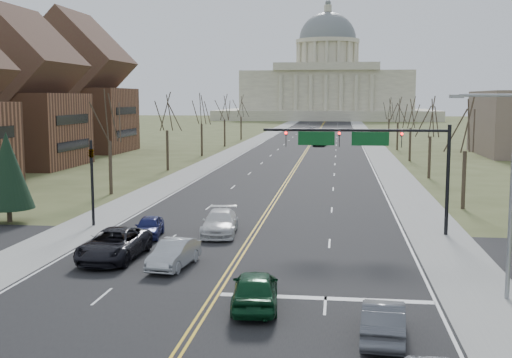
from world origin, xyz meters
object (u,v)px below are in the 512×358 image
(car_nb_outer_lead, at_px, (383,320))
(car_sb_inner_lead, at_px, (174,254))
(signal_mast, at_px, (369,146))
(car_sb_outer_second, at_px, (149,227))
(car_far_nb, at_px, (320,142))
(car_far_sb, at_px, (312,129))
(street_light, at_px, (506,183))
(car_sb_outer_lead, at_px, (114,244))
(signal_left, at_px, (92,173))
(car_sb_inner_second, at_px, (220,223))
(car_nb_inner_lead, at_px, (255,289))

(car_nb_outer_lead, bearing_deg, car_sb_inner_lead, -36.63)
(signal_mast, distance_m, car_sb_outer_second, 15.19)
(car_far_nb, xyz_separation_m, car_far_sb, (-3.38, 48.34, 0.16))
(street_light, relative_size, car_sb_outer_lead, 1.51)
(signal_left, distance_m, car_sb_inner_second, 9.94)
(car_sb_inner_lead, relative_size, car_far_sb, 0.91)
(car_nb_outer_lead, bearing_deg, car_far_sb, -82.15)
(street_light, distance_m, car_sb_outer_lead, 20.49)
(street_light, distance_m, car_nb_outer_lead, 9.07)
(signal_left, distance_m, car_nb_outer_lead, 26.92)
(car_sb_inner_lead, bearing_deg, car_sb_inner_second, 91.13)
(street_light, bearing_deg, car_nb_inner_lead, -166.07)
(car_far_nb, relative_size, car_far_sb, 0.99)
(car_nb_outer_lead, distance_m, car_sb_outer_second, 21.08)
(signal_left, relative_size, car_nb_inner_lead, 1.25)
(signal_mast, height_order, car_nb_outer_lead, signal_mast)
(signal_left, distance_m, car_far_nb, 78.89)
(car_nb_outer_lead, bearing_deg, car_sb_outer_lead, -31.57)
(car_far_nb, bearing_deg, car_far_sb, -79.86)
(car_sb_outer_lead, height_order, car_far_nb, car_sb_outer_lead)
(car_far_sb, bearing_deg, car_sb_outer_second, -93.54)
(car_sb_outer_second, bearing_deg, car_far_nb, 77.21)
(street_light, relative_size, car_nb_inner_lead, 1.89)
(signal_left, height_order, car_sb_inner_lead, signal_left)
(car_nb_outer_lead, bearing_deg, street_light, -130.09)
(signal_mast, xyz_separation_m, car_far_sb, (-8.88, 126.01, -4.93))
(car_sb_inner_second, bearing_deg, car_sb_outer_lead, -127.51)
(car_sb_inner_second, xyz_separation_m, car_far_sb, (0.73, 127.76, 0.04))
(car_sb_inner_lead, relative_size, car_sb_outer_second, 1.11)
(signal_left, distance_m, car_far_sb, 126.44)
(car_sb_inner_second, relative_size, car_far_sb, 1.11)
(car_nb_outer_lead, distance_m, car_sb_outer_lead, 17.27)
(signal_left, height_order, car_sb_inner_second, signal_left)
(car_nb_inner_lead, distance_m, car_nb_outer_lead, 5.96)
(signal_left, xyz_separation_m, car_sb_inner_second, (9.34, -1.75, -2.92))
(car_sb_inner_lead, bearing_deg, signal_left, 136.88)
(car_sb_outer_second, height_order, car_far_sb, car_far_sb)
(signal_mast, height_order, car_far_sb, signal_mast)
(signal_left, bearing_deg, car_far_nb, 80.18)
(signal_mast, bearing_deg, car_far_nb, 94.05)
(car_far_nb, bearing_deg, car_nb_outer_lead, 99.25)
(car_sb_inner_lead, distance_m, car_far_sb, 136.19)
(car_sb_outer_lead, xyz_separation_m, car_far_nb, (8.71, 86.63, -0.17))
(car_sb_outer_second, bearing_deg, signal_mast, 5.82)
(signal_mast, xyz_separation_m, car_sb_inner_second, (-9.61, -1.75, -4.97))
(signal_left, bearing_deg, car_sb_outer_lead, -62.13)
(car_nb_inner_lead, bearing_deg, car_sb_outer_lead, -44.72)
(street_light, relative_size, car_nb_outer_lead, 2.05)
(car_far_sb, bearing_deg, car_sb_inner_second, -91.61)
(car_sb_inner_lead, bearing_deg, street_light, -4.74)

